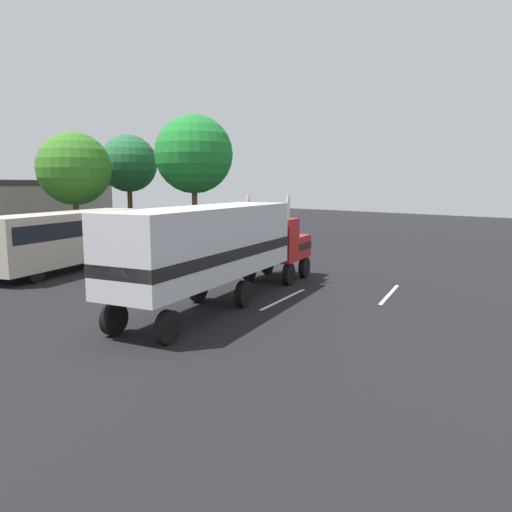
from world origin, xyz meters
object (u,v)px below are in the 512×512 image
object	(u,v)px
parked_bus	(67,235)
tree_right	(74,169)
person_bystander	(187,272)
tree_center	(194,154)
tree_left	(129,164)
semi_truck	(221,245)

from	to	relation	value
parked_bus	tree_right	distance (m)	10.47
person_bystander	parked_bus	world-z (taller)	parked_bus
parked_bus	tree_right	xyz separation A→B (m)	(4.58, 8.46, 4.13)
person_bystander	tree_right	bearing A→B (deg)	80.39
person_bystander	tree_center	bearing A→B (deg)	50.48
tree_center	tree_right	size ratio (longest dim) A/B	1.17
parked_bus	tree_left	distance (m)	16.23
person_bystander	parked_bus	size ratio (longest dim) A/B	0.15
tree_left	person_bystander	bearing A→B (deg)	-114.37
tree_center	tree_left	bearing A→B (deg)	99.58
semi_truck	tree_left	world-z (taller)	tree_left
person_bystander	tree_left	xyz separation A→B (m)	(9.31, 20.56, 5.94)
semi_truck	tree_center	distance (m)	20.14
semi_truck	tree_right	world-z (taller)	tree_right
person_bystander	tree_left	distance (m)	23.34
tree_right	parked_bus	bearing A→B (deg)	-118.41
person_bystander	tree_center	xyz separation A→B (m)	(10.61, 12.86, 6.49)
tree_center	tree_right	bearing A→B (deg)	146.23
parked_bus	tree_right	size ratio (longest dim) A/B	1.23
semi_truck	tree_center	bearing A→B (deg)	55.09
semi_truck	tree_center	xyz separation A→B (m)	(11.19, 16.03, 4.85)
person_bystander	tree_right	distance (m)	18.94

